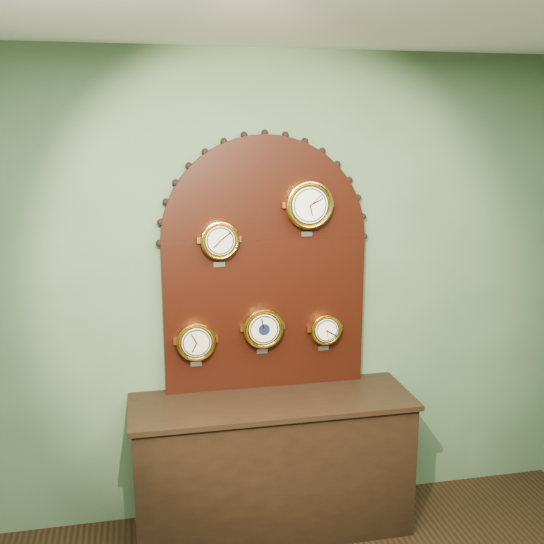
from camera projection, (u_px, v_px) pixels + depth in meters
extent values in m
plane|color=#486746|center=(263.00, 293.00, 3.85)|extent=(4.00, 0.00, 4.00)
cube|color=black|center=(273.00, 467.00, 3.81)|extent=(1.60, 0.50, 0.80)
cube|color=black|center=(265.00, 314.00, 3.83)|extent=(1.20, 0.06, 0.90)
cylinder|color=black|center=(265.00, 240.00, 3.73)|extent=(1.20, 0.06, 1.20)
cylinder|color=gold|center=(219.00, 240.00, 3.62)|extent=(0.20, 0.08, 0.20)
torus|color=gold|center=(220.00, 241.00, 3.59)|extent=(0.22, 0.02, 0.22)
cylinder|color=beige|center=(220.00, 241.00, 3.58)|extent=(0.16, 0.01, 0.16)
cube|color=#B0B0B7|center=(219.00, 264.00, 3.67)|extent=(0.06, 0.01, 0.03)
cylinder|color=gold|center=(308.00, 205.00, 3.68)|extent=(0.26, 0.08, 0.26)
torus|color=gold|center=(310.00, 205.00, 3.65)|extent=(0.28, 0.03, 0.28)
cylinder|color=white|center=(310.00, 205.00, 3.64)|extent=(0.21, 0.01, 0.21)
cube|color=#B0B0B7|center=(307.00, 234.00, 3.74)|extent=(0.07, 0.01, 0.03)
cylinder|color=gold|center=(196.00, 341.00, 3.72)|extent=(0.21, 0.08, 0.21)
torus|color=gold|center=(196.00, 342.00, 3.69)|extent=(0.23, 0.02, 0.23)
cylinder|color=beige|center=(197.00, 343.00, 3.68)|extent=(0.17, 0.01, 0.17)
cube|color=#B0B0B7|center=(196.00, 364.00, 3.77)|extent=(0.07, 0.01, 0.03)
cylinder|color=gold|center=(263.00, 327.00, 3.78)|extent=(0.22, 0.08, 0.22)
torus|color=gold|center=(264.00, 329.00, 3.75)|extent=(0.24, 0.02, 0.24)
cylinder|color=beige|center=(264.00, 329.00, 3.75)|extent=(0.18, 0.01, 0.18)
cube|color=#B0B0B7|center=(262.00, 351.00, 3.84)|extent=(0.07, 0.01, 0.03)
cylinder|color=#0B1434|center=(264.00, 330.00, 3.74)|extent=(0.07, 0.00, 0.07)
cylinder|color=gold|center=(325.00, 329.00, 3.87)|extent=(0.17, 0.08, 0.17)
torus|color=gold|center=(327.00, 330.00, 3.83)|extent=(0.19, 0.02, 0.19)
cylinder|color=white|center=(327.00, 331.00, 3.83)|extent=(0.14, 0.01, 0.14)
cube|color=#B0B0B7|center=(323.00, 348.00, 3.92)|extent=(0.06, 0.01, 0.03)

